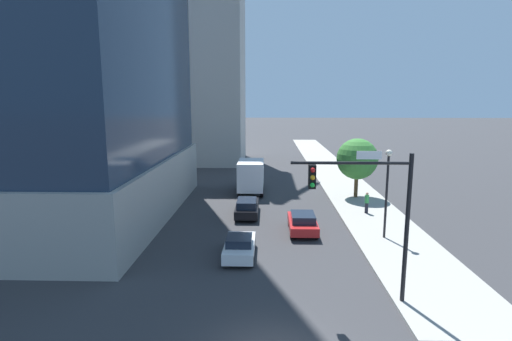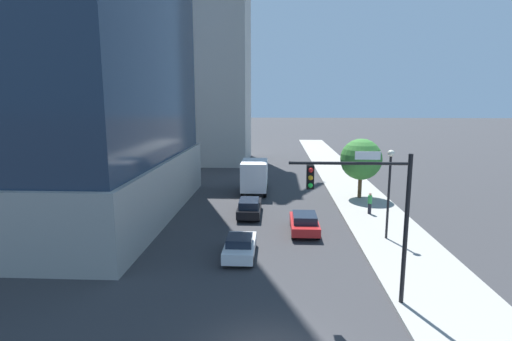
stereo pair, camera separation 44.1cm
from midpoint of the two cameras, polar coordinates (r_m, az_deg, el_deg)
sidewalk at (r=35.42m, az=15.25°, el=-5.49°), size 5.27×120.00×0.15m
construction_building at (r=62.65m, az=-9.79°, el=18.39°), size 18.18×13.51×43.49m
traffic_light_pole at (r=18.46m, az=15.19°, el=-4.15°), size 5.37×0.48×7.00m
street_lamp at (r=27.77m, az=17.81°, el=-1.42°), size 0.44×0.44×6.00m
street_tree at (r=38.88m, az=13.93°, el=1.60°), size 3.88×3.88×5.63m
car_white at (r=24.40m, az=-2.88°, el=-10.77°), size 1.78×4.06×1.40m
car_red at (r=28.88m, az=6.23°, el=-7.36°), size 1.94×4.27×1.43m
car_black at (r=32.66m, az=-1.68°, el=-5.24°), size 1.80×4.78×1.48m
box_truck at (r=40.50m, az=-1.00°, el=-0.59°), size 2.49×6.55×3.38m
pedestrian_green_shirt at (r=34.02m, az=15.18°, el=-4.42°), size 0.34×0.34×1.76m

